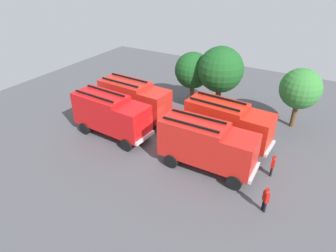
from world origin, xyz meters
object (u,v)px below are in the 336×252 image
at_px(firefighter_2, 266,199).
at_px(fire_truck_3, 228,122).
at_px(fire_truck_0, 111,114).
at_px(tree_0, 193,71).
at_px(fire_truck_1, 207,144).
at_px(traffic_cone_0, 171,111).
at_px(firefighter_1, 169,98).
at_px(tree_2, 300,89).
at_px(fire_truck_2, 134,99).
at_px(tree_1, 221,70).
at_px(firefighter_0, 273,165).

bearing_deg(firefighter_2, fire_truck_3, -93.16).
xyz_separation_m(fire_truck_0, tree_0, (3.36, 9.12, 1.71)).
height_order(fire_truck_1, traffic_cone_0, fire_truck_1).
height_order(fire_truck_0, firefighter_2, fire_truck_0).
height_order(fire_truck_3, firefighter_2, fire_truck_3).
height_order(firefighter_1, tree_0, tree_0).
xyz_separation_m(firefighter_2, tree_2, (-0.40, 12.10, 2.78)).
xyz_separation_m(fire_truck_2, tree_2, (13.70, 6.20, 1.63)).
bearing_deg(firefighter_2, traffic_cone_0, -77.94).
relative_size(firefighter_2, traffic_cone_0, 2.48).
xyz_separation_m(fire_truck_0, tree_1, (6.42, 8.79, 2.42)).
distance_m(firefighter_1, tree_2, 12.59).
height_order(fire_truck_0, tree_0, tree_0).
distance_m(fire_truck_3, tree_1, 6.40).
bearing_deg(fire_truck_0, firefighter_1, 81.13).
height_order(fire_truck_2, traffic_cone_0, fire_truck_2).
distance_m(tree_0, tree_2, 10.27).
distance_m(fire_truck_2, tree_0, 6.77).
bearing_deg(fire_truck_0, tree_0, 72.93).
bearing_deg(firefighter_2, tree_1, -97.32).
distance_m(fire_truck_2, firefighter_2, 15.33).
distance_m(firefighter_0, firefighter_2, 3.78).
xyz_separation_m(tree_1, traffic_cone_0, (-3.86, -2.71, -4.22)).
bearing_deg(firefighter_0, fire_truck_0, 2.36).
bearing_deg(tree_1, fire_truck_0, -126.16).
relative_size(firefighter_0, firefighter_2, 0.94).
height_order(fire_truck_2, tree_2, tree_2).
xyz_separation_m(fire_truck_0, firefighter_1, (1.56, 7.34, -1.11)).
height_order(fire_truck_0, fire_truck_1, same).
distance_m(fire_truck_3, firefighter_2, 7.68).
bearing_deg(fire_truck_3, fire_truck_1, -90.10).
bearing_deg(tree_2, fire_truck_0, -144.38).
bearing_deg(firefighter_1, fire_truck_3, 56.67).
height_order(fire_truck_2, tree_0, tree_0).
xyz_separation_m(fire_truck_0, fire_truck_2, (-0.09, 3.55, 0.00)).
bearing_deg(firefighter_0, traffic_cone_0, -26.45).
relative_size(firefighter_1, tree_1, 0.27).
bearing_deg(fire_truck_1, tree_1, 105.87).
bearing_deg(fire_truck_2, fire_truck_1, -19.46).
height_order(fire_truck_2, firefighter_2, fire_truck_2).
relative_size(fire_truck_1, firefighter_2, 4.07).
bearing_deg(tree_0, fire_truck_0, -110.21).
bearing_deg(traffic_cone_0, firefighter_0, -22.88).
xyz_separation_m(fire_truck_3, tree_2, (4.32, 6.15, 1.63)).
relative_size(fire_truck_1, fire_truck_2, 0.99).
xyz_separation_m(fire_truck_1, fire_truck_2, (-9.14, 3.73, 0.00)).
distance_m(firefighter_0, firefighter_1, 13.42).
xyz_separation_m(firefighter_1, traffic_cone_0, (1.00, -1.26, -0.68)).
xyz_separation_m(firefighter_0, tree_0, (-10.25, 7.71, 2.93)).
height_order(firefighter_0, traffic_cone_0, firefighter_0).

